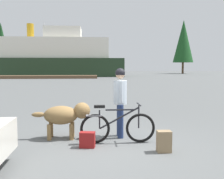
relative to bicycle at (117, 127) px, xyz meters
name	(u,v)px	position (x,y,z in m)	size (l,w,h in m)	color
ground_plane	(108,147)	(-0.23, -0.26, -0.37)	(160.00, 160.00, 0.00)	#595B5B
bicycle	(117,127)	(0.00, 0.00, 0.00)	(1.68, 0.44, 0.89)	black
person_cyclist	(120,96)	(0.12, 0.52, 0.64)	(0.32, 0.53, 1.67)	navy
dog	(65,115)	(-1.19, 0.48, 0.20)	(1.38, 0.52, 0.86)	olive
backpack	(164,141)	(0.88, -0.69, -0.15)	(0.28, 0.20, 0.43)	#8C7251
handbag_pannier	(87,140)	(-0.66, -0.28, -0.20)	(0.32, 0.18, 0.33)	maroon
dock_pier	(45,77)	(-6.93, 30.94, -0.17)	(14.25, 2.51, 0.40)	brown
ferry_boat	(50,58)	(-7.41, 38.63, 2.60)	(24.04, 8.08, 8.50)	#1E331E
sailboat_moored	(45,72)	(-9.06, 43.68, 0.15)	(7.03, 1.97, 9.52)	silver
pine_tree_far_left	(1,41)	(-19.88, 53.37, 6.70)	(3.10, 3.10, 10.95)	#4C331E
pine_tree_center	(75,45)	(-4.18, 53.80, 5.96)	(3.48, 3.48, 10.39)	#4C331E
pine_tree_far_right	(183,41)	(19.44, 51.08, 6.65)	(4.38, 4.38, 11.61)	#4C331E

